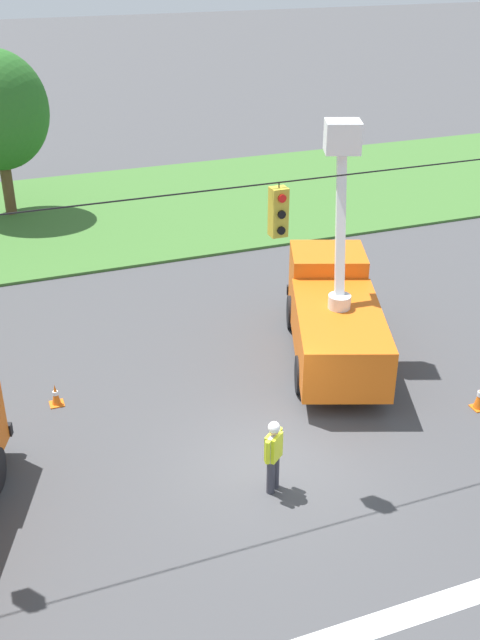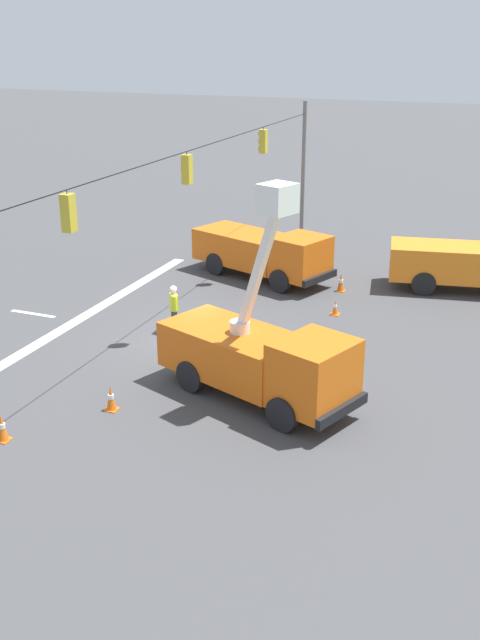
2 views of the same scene
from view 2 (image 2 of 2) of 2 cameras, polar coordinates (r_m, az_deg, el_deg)
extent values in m
plane|color=#424244|center=(26.79, -3.77, -1.43)|extent=(200.00, 200.00, 0.00)
cube|color=silver|center=(29.06, -12.32, -0.04)|extent=(17.60, 0.50, 0.01)
cube|color=silver|center=(30.18, -15.48, 0.47)|extent=(0.20, 2.00, 0.01)
cylinder|color=slate|center=(37.47, 4.82, 10.82)|extent=(0.20, 0.20, 7.20)
cylinder|color=black|center=(25.01, -4.14, 12.67)|extent=(26.00, 0.03, 0.03)
cylinder|color=black|center=(31.68, 1.80, 14.40)|extent=(0.02, 0.02, 0.10)
cube|color=gold|center=(31.74, 1.79, 13.45)|extent=(0.32, 0.28, 0.96)
cylinder|color=black|center=(31.76, 1.51, 14.04)|extent=(0.16, 0.05, 0.16)
cylinder|color=red|center=(31.80, 1.51, 13.47)|extent=(0.16, 0.05, 0.16)
cylinder|color=black|center=(31.84, 1.50, 12.90)|extent=(0.16, 0.05, 0.16)
cylinder|color=black|center=(25.07, -4.09, 12.57)|extent=(0.02, 0.02, 0.10)
cube|color=gold|center=(25.15, -4.05, 11.38)|extent=(0.32, 0.28, 0.96)
cylinder|color=red|center=(25.17, -4.41, 12.12)|extent=(0.16, 0.05, 0.16)
cylinder|color=black|center=(25.22, -4.39, 11.40)|extent=(0.16, 0.05, 0.16)
cylinder|color=black|center=(25.28, -4.37, 10.68)|extent=(0.16, 0.05, 0.16)
cylinder|color=black|center=(19.25, -13.07, 9.49)|extent=(0.02, 0.02, 0.10)
cube|color=gold|center=(19.36, -12.94, 7.96)|extent=(0.32, 0.28, 0.96)
cylinder|color=black|center=(19.39, -13.41, 8.90)|extent=(0.16, 0.05, 0.16)
cylinder|color=black|center=(19.45, -13.33, 7.98)|extent=(0.16, 0.05, 0.16)
cylinder|color=red|center=(19.53, -13.25, 7.07)|extent=(0.16, 0.05, 0.16)
cube|color=orange|center=(22.66, -0.59, -2.41)|extent=(3.60, 4.82, 1.41)
cube|color=orange|center=(20.78, 5.65, -4.09)|extent=(2.66, 2.48, 1.88)
cube|color=#1E2838|center=(20.30, 7.14, -3.76)|extent=(1.82, 0.76, 0.85)
cube|color=black|center=(20.62, 7.81, -6.86)|extent=(2.16, 0.93, 0.30)
cylinder|color=black|center=(22.07, 6.67, -5.26)|extent=(0.61, 1.03, 1.00)
cylinder|color=black|center=(20.60, 3.26, -7.18)|extent=(0.61, 1.03, 1.00)
cylinder|color=black|center=(24.12, -0.26, -2.73)|extent=(0.61, 1.03, 1.00)
cylinder|color=black|center=(22.78, -3.78, -4.28)|extent=(0.61, 1.03, 1.00)
cylinder|color=silver|center=(22.13, -0.02, -0.52)|extent=(0.60, 0.60, 0.36)
cube|color=white|center=(21.10, 1.34, 3.56)|extent=(0.78, 1.57, 4.03)
cube|color=white|center=(20.11, 2.87, 9.22)|extent=(1.12, 1.06, 0.80)
cube|color=orange|center=(33.75, 0.34, 5.56)|extent=(3.63, 4.95, 1.39)
cube|color=orange|center=(31.75, 4.65, 4.80)|extent=(2.68, 2.53, 1.74)
cube|color=#1E2838|center=(31.29, 5.63, 5.10)|extent=(1.83, 0.75, 0.78)
cube|color=black|center=(31.38, 6.11, 3.18)|extent=(2.16, 0.92, 0.30)
cylinder|color=black|center=(32.94, 5.35, 3.81)|extent=(0.61, 1.04, 1.00)
cylinder|color=black|center=(31.38, 3.08, 2.99)|extent=(0.61, 1.04, 1.00)
cylinder|color=black|center=(35.19, 0.49, 5.03)|extent=(0.61, 1.04, 1.00)
cylinder|color=black|center=(33.73, -1.85, 4.31)|extent=(0.61, 1.04, 1.00)
cube|color=orange|center=(32.76, 15.28, 4.32)|extent=(2.98, 4.79, 1.40)
cylinder|color=black|center=(33.88, 13.73, 3.78)|extent=(0.46, 1.03, 1.00)
cylinder|color=black|center=(31.94, 13.83, 2.72)|extent=(0.46, 1.03, 1.00)
cylinder|color=#383842|center=(27.39, -5.07, 0.01)|extent=(0.18, 0.18, 0.85)
cylinder|color=#383842|center=(27.21, -4.98, -0.14)|extent=(0.18, 0.18, 0.85)
cube|color=#D8EA26|center=(27.05, -5.07, 1.37)|extent=(0.46, 0.44, 0.60)
cube|color=silver|center=(27.05, -5.07, 1.37)|extent=(0.38, 0.33, 0.62)
cylinder|color=#D8EA26|center=(27.29, -5.20, 1.61)|extent=(0.11, 0.11, 0.55)
cylinder|color=#D8EA26|center=(26.79, -4.95, 1.24)|extent=(0.11, 0.11, 0.55)
sphere|color=tan|center=(26.91, -5.10, 2.23)|extent=(0.22, 0.22, 0.22)
sphere|color=white|center=(26.89, -5.10, 2.35)|extent=(0.26, 0.26, 0.26)
cube|color=orange|center=(21.30, -17.57, -8.70)|extent=(0.36, 0.36, 0.03)
cone|color=orange|center=(21.12, -17.69, -7.78)|extent=(0.30, 0.30, 0.75)
cylinder|color=white|center=(21.10, -17.70, -7.69)|extent=(0.19, 0.19, 0.14)
cube|color=orange|center=(22.17, -9.75, -6.73)|extent=(0.36, 0.36, 0.03)
cone|color=orange|center=(21.99, -9.81, -5.86)|extent=(0.29, 0.29, 0.72)
cylinder|color=white|center=(21.98, -9.81, -5.77)|extent=(0.18, 0.18, 0.13)
cube|color=orange|center=(29.23, 7.24, 0.44)|extent=(0.36, 0.36, 0.03)
cone|color=orange|center=(29.12, 7.27, 0.99)|extent=(0.23, 0.23, 0.57)
cylinder|color=white|center=(29.11, 7.27, 1.04)|extent=(0.14, 0.14, 0.10)
cube|color=orange|center=(31.93, 7.67, 2.23)|extent=(0.36, 0.36, 0.03)
cone|color=orange|center=(31.81, 7.70, 2.89)|extent=(0.30, 0.30, 0.74)
cylinder|color=white|center=(31.80, 7.70, 2.95)|extent=(0.18, 0.18, 0.13)
camera|label=1|loc=(36.26, -19.42, 20.91)|focal=42.00mm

